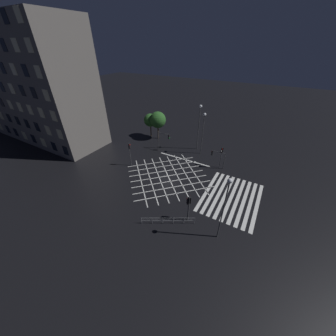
{
  "coord_description": "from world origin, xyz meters",
  "views": [
    {
      "loc": [
        -22.57,
        -12.9,
        19.1
      ],
      "look_at": [
        0.0,
        0.0,
        1.64
      ],
      "focal_mm": 20.0,
      "sensor_mm": 36.0,
      "label": 1
    }
  ],
  "objects_px": {
    "street_lamp_far": "(204,124)",
    "traffic_light_sw_cross": "(188,204)",
    "traffic_light_ne_cross": "(164,137)",
    "street_lamp_east": "(200,117)",
    "traffic_light_se_main": "(222,154)",
    "street_tree_far": "(158,120)",
    "traffic_light_se_cross": "(217,155)",
    "street_lamp_west": "(226,199)",
    "traffic_light_median_north": "(130,150)",
    "street_tree_near": "(150,120)",
    "traffic_light_sw_main": "(189,204)"
  },
  "relations": [
    {
      "from": "traffic_light_median_north",
      "to": "traffic_light_se_main",
      "type": "relative_size",
      "value": 1.1
    },
    {
      "from": "street_lamp_far",
      "to": "street_tree_near",
      "type": "distance_m",
      "value": 14.05
    },
    {
      "from": "traffic_light_se_main",
      "to": "street_tree_near",
      "type": "height_order",
      "value": "street_tree_near"
    },
    {
      "from": "traffic_light_se_cross",
      "to": "street_tree_near",
      "type": "xyz_separation_m",
      "value": [
        5.43,
        17.93,
        1.61
      ]
    },
    {
      "from": "traffic_light_median_north",
      "to": "street_tree_far",
      "type": "relative_size",
      "value": 0.71
    },
    {
      "from": "traffic_light_se_main",
      "to": "traffic_light_se_cross",
      "type": "height_order",
      "value": "traffic_light_se_main"
    },
    {
      "from": "traffic_light_se_main",
      "to": "street_lamp_west",
      "type": "bearing_deg",
      "value": 16.04
    },
    {
      "from": "traffic_light_se_main",
      "to": "street_tree_far",
      "type": "distance_m",
      "value": 17.33
    },
    {
      "from": "street_lamp_west",
      "to": "street_tree_near",
      "type": "distance_m",
      "value": 30.42
    },
    {
      "from": "traffic_light_sw_main",
      "to": "traffic_light_se_cross",
      "type": "xyz_separation_m",
      "value": [
        13.95,
        0.89,
        -0.45
      ]
    },
    {
      "from": "traffic_light_se_main",
      "to": "street_tree_near",
      "type": "distance_m",
      "value": 19.45
    },
    {
      "from": "traffic_light_sw_cross",
      "to": "street_lamp_west",
      "type": "xyz_separation_m",
      "value": [
        -0.68,
        -4.26,
        3.41
      ]
    },
    {
      "from": "traffic_light_se_cross",
      "to": "traffic_light_sw_cross",
      "type": "bearing_deg",
      "value": 92.8
    },
    {
      "from": "traffic_light_sw_cross",
      "to": "traffic_light_sw_main",
      "type": "height_order",
      "value": "traffic_light_sw_main"
    },
    {
      "from": "traffic_light_ne_cross",
      "to": "street_lamp_east",
      "type": "distance_m",
      "value": 8.12
    },
    {
      "from": "traffic_light_se_cross",
      "to": "traffic_light_ne_cross",
      "type": "xyz_separation_m",
      "value": [
        1.07,
        11.55,
        0.45
      ]
    },
    {
      "from": "traffic_light_sw_cross",
      "to": "traffic_light_ne_cross",
      "type": "relative_size",
      "value": 0.95
    },
    {
      "from": "street_lamp_far",
      "to": "traffic_light_sw_cross",
      "type": "bearing_deg",
      "value": -164.15
    },
    {
      "from": "traffic_light_sw_cross",
      "to": "traffic_light_se_cross",
      "type": "height_order",
      "value": "traffic_light_sw_cross"
    },
    {
      "from": "traffic_light_sw_cross",
      "to": "street_lamp_east",
      "type": "bearing_deg",
      "value": -71.21
    },
    {
      "from": "street_lamp_far",
      "to": "street_tree_near",
      "type": "relative_size",
      "value": 1.53
    },
    {
      "from": "traffic_light_sw_cross",
      "to": "street_tree_far",
      "type": "xyz_separation_m",
      "value": [
        19.1,
        16.4,
        1.93
      ]
    },
    {
      "from": "traffic_light_sw_cross",
      "to": "traffic_light_se_cross",
      "type": "xyz_separation_m",
      "value": [
        13.87,
        0.68,
        -0.21
      ]
    },
    {
      "from": "traffic_light_sw_cross",
      "to": "traffic_light_se_main",
      "type": "distance_m",
      "value": 13.93
    },
    {
      "from": "traffic_light_median_north",
      "to": "street_lamp_west",
      "type": "relative_size",
      "value": 0.53
    },
    {
      "from": "traffic_light_sw_cross",
      "to": "street_lamp_far",
      "type": "height_order",
      "value": "street_lamp_far"
    },
    {
      "from": "traffic_light_ne_cross",
      "to": "street_lamp_east",
      "type": "relative_size",
      "value": 0.41
    },
    {
      "from": "traffic_light_sw_cross",
      "to": "traffic_light_median_north",
      "type": "bearing_deg",
      "value": -24.37
    },
    {
      "from": "traffic_light_sw_cross",
      "to": "street_lamp_far",
      "type": "relative_size",
      "value": 0.43
    },
    {
      "from": "traffic_light_sw_cross",
      "to": "street_tree_near",
      "type": "distance_m",
      "value": 26.84
    },
    {
      "from": "traffic_light_se_main",
      "to": "street_lamp_east",
      "type": "xyz_separation_m",
      "value": [
        4.74,
        6.41,
        4.08
      ]
    },
    {
      "from": "traffic_light_sw_main",
      "to": "street_lamp_east",
      "type": "height_order",
      "value": "street_lamp_east"
    },
    {
      "from": "traffic_light_se_cross",
      "to": "street_tree_near",
      "type": "height_order",
      "value": "street_tree_near"
    },
    {
      "from": "traffic_light_median_north",
      "to": "street_lamp_west",
      "type": "distance_m",
      "value": 20.13
    },
    {
      "from": "traffic_light_ne_cross",
      "to": "street_lamp_west",
      "type": "bearing_deg",
      "value": -43.45
    },
    {
      "from": "traffic_light_se_cross",
      "to": "street_tree_far",
      "type": "distance_m",
      "value": 16.71
    },
    {
      "from": "traffic_light_se_main",
      "to": "traffic_light_ne_cross",
      "type": "distance_m",
      "value": 12.33
    },
    {
      "from": "traffic_light_se_cross",
      "to": "street_tree_far",
      "type": "bearing_deg",
      "value": -18.41
    },
    {
      "from": "traffic_light_sw_main",
      "to": "street_lamp_east",
      "type": "relative_size",
      "value": 0.42
    },
    {
      "from": "traffic_light_sw_cross",
      "to": "traffic_light_se_main",
      "type": "relative_size",
      "value": 0.88
    },
    {
      "from": "traffic_light_sw_main",
      "to": "street_tree_near",
      "type": "relative_size",
      "value": 0.72
    },
    {
      "from": "street_tree_far",
      "to": "traffic_light_sw_cross",
      "type": "bearing_deg",
      "value": -139.35
    },
    {
      "from": "traffic_light_se_cross",
      "to": "street_lamp_far",
      "type": "distance_m",
      "value": 6.61
    },
    {
      "from": "traffic_light_se_cross",
      "to": "traffic_light_median_north",
      "type": "bearing_deg",
      "value": 28.34
    },
    {
      "from": "traffic_light_sw_main",
      "to": "street_lamp_west",
      "type": "height_order",
      "value": "street_lamp_west"
    },
    {
      "from": "traffic_light_se_main",
      "to": "traffic_light_ne_cross",
      "type": "bearing_deg",
      "value": -94.73
    },
    {
      "from": "street_lamp_east",
      "to": "street_lamp_far",
      "type": "height_order",
      "value": "street_lamp_east"
    },
    {
      "from": "traffic_light_se_main",
      "to": "street_lamp_west",
      "type": "relative_size",
      "value": 0.48
    },
    {
      "from": "street_tree_far",
      "to": "traffic_light_se_cross",
      "type": "bearing_deg",
      "value": -108.41
    },
    {
      "from": "traffic_light_ne_cross",
      "to": "traffic_light_sw_main",
      "type": "bearing_deg",
      "value": -50.38
    }
  ]
}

